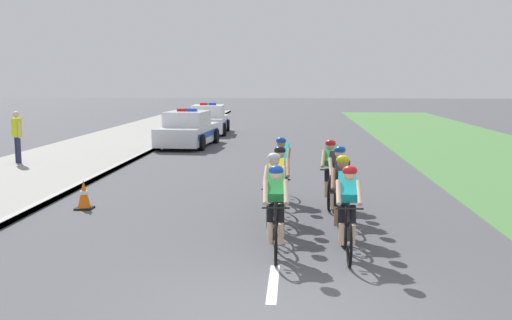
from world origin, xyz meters
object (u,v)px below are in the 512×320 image
(cyclist_eighth, at_px, (331,172))
(police_car_second, at_px, (208,120))
(cyclist_seventh, at_px, (282,168))
(spectator_closest, at_px, (17,133))
(traffic_cone_near, at_px, (84,195))
(cyclist_fourth, at_px, (342,194))
(cyclist_fifth, at_px, (280,181))
(police_car_nearest, at_px, (188,130))
(cyclist_second, at_px, (348,209))
(cyclist_sixth, at_px, (338,181))
(cyclist_lead, at_px, (275,209))
(cyclist_third, at_px, (276,191))

(cyclist_eighth, distance_m, police_car_second, 18.22)
(cyclist_seventh, distance_m, spectator_closest, 9.97)
(traffic_cone_near, relative_size, spectator_closest, 0.38)
(cyclist_fourth, distance_m, cyclist_fifth, 1.73)
(cyclist_seventh, height_order, police_car_nearest, police_car_nearest)
(cyclist_second, height_order, police_car_nearest, police_car_nearest)
(police_car_nearest, relative_size, traffic_cone_near, 7.06)
(cyclist_fourth, height_order, traffic_cone_near, cyclist_fourth)
(cyclist_second, distance_m, spectator_closest, 13.48)
(police_car_nearest, bearing_deg, cyclist_second, -70.86)
(cyclist_seventh, bearing_deg, police_car_nearest, 110.83)
(cyclist_sixth, xyz_separation_m, police_car_nearest, (-5.37, 12.74, -0.11))
(spectator_closest, bearing_deg, cyclist_fourth, -39.39)
(cyclist_lead, bearing_deg, cyclist_second, 1.07)
(cyclist_lead, distance_m, cyclist_fifth, 2.56)
(cyclist_second, relative_size, cyclist_seventh, 1.00)
(cyclist_eighth, relative_size, traffic_cone_near, 2.68)
(cyclist_lead, distance_m, cyclist_eighth, 4.03)
(cyclist_lead, xyz_separation_m, police_car_second, (-4.20, 21.31, -0.11))
(police_car_nearest, distance_m, spectator_closest, 7.57)
(cyclist_sixth, distance_m, cyclist_eighth, 1.21)
(cyclist_lead, relative_size, cyclist_eighth, 1.00)
(cyclist_third, height_order, cyclist_sixth, same)
(cyclist_lead, height_order, spectator_closest, spectator_closest)
(cyclist_seventh, bearing_deg, cyclist_eighth, -23.58)
(cyclist_lead, relative_size, cyclist_fifth, 1.00)
(cyclist_fourth, xyz_separation_m, cyclist_seventh, (-1.14, 3.10, 0.00))
(cyclist_lead, xyz_separation_m, traffic_cone_near, (-4.29, 3.24, -0.48))
(cyclist_third, height_order, police_car_second, police_car_second)
(cyclist_eighth, bearing_deg, police_car_nearest, 114.66)
(police_car_nearest, xyz_separation_m, spectator_closest, (-4.44, -6.12, 0.40))
(cyclist_fifth, height_order, police_car_second, police_car_second)
(cyclist_second, height_order, traffic_cone_near, cyclist_second)
(cyclist_sixth, xyz_separation_m, traffic_cone_near, (-5.46, 0.56, -0.48))
(cyclist_fifth, bearing_deg, cyclist_sixth, 5.76)
(police_car_second, bearing_deg, cyclist_fifth, -77.38)
(cyclist_sixth, distance_m, spectator_closest, 11.84)
(cyclist_sixth, distance_m, traffic_cone_near, 5.50)
(cyclist_second, height_order, cyclist_eighth, same)
(cyclist_sixth, distance_m, police_car_nearest, 13.83)
(cyclist_third, bearing_deg, traffic_cone_near, 157.80)
(cyclist_fourth, bearing_deg, police_car_second, 104.92)
(spectator_closest, bearing_deg, cyclist_seventh, -29.73)
(traffic_cone_near, bearing_deg, cyclist_eighth, 6.80)
(police_car_nearest, bearing_deg, cyclist_third, -73.38)
(cyclist_sixth, distance_m, police_car_second, 19.40)
(cyclist_sixth, bearing_deg, cyclist_lead, -113.49)
(cyclist_fourth, distance_m, police_car_second, 20.76)
(cyclist_sixth, relative_size, spectator_closest, 1.03)
(cyclist_seventh, relative_size, police_car_second, 0.38)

